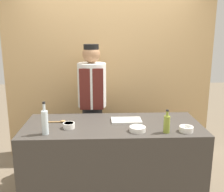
% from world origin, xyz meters
% --- Properties ---
extents(cabinet_wall, '(3.04, 0.18, 2.40)m').
position_xyz_m(cabinet_wall, '(0.00, 1.18, 1.20)').
color(cabinet_wall, tan).
rests_on(cabinet_wall, ground_plane).
extents(counter, '(1.94, 0.81, 0.89)m').
position_xyz_m(counter, '(0.00, 0.00, 0.45)').
color(counter, '#3D3833').
rests_on(counter, ground_plane).
extents(sauce_bowl_yellow, '(0.16, 0.16, 0.05)m').
position_xyz_m(sauce_bowl_yellow, '(0.24, -0.22, 0.92)').
color(sauce_bowl_yellow, white).
rests_on(sauce_bowl_yellow, counter).
extents(sauce_bowl_red, '(0.12, 0.12, 0.06)m').
position_xyz_m(sauce_bowl_red, '(-0.47, -0.10, 0.92)').
color(sauce_bowl_red, white).
rests_on(sauce_bowl_red, counter).
extents(sauce_bowl_green, '(0.14, 0.14, 0.06)m').
position_xyz_m(sauce_bowl_green, '(0.74, -0.26, 0.92)').
color(sauce_bowl_green, white).
rests_on(sauce_bowl_green, counter).
extents(cutting_board, '(0.34, 0.20, 0.02)m').
position_xyz_m(cutting_board, '(0.16, 0.09, 0.90)').
color(cutting_board, white).
rests_on(cutting_board, counter).
extents(bottle_clear, '(0.07, 0.07, 0.33)m').
position_xyz_m(bottle_clear, '(-0.68, -0.26, 1.02)').
color(bottle_clear, silver).
rests_on(bottle_clear, counter).
extents(bottle_oil, '(0.06, 0.06, 0.24)m').
position_xyz_m(bottle_oil, '(0.53, -0.27, 0.99)').
color(bottle_oil, olive).
rests_on(bottle_oil, counter).
extents(wooden_spoon, '(0.26, 0.05, 0.03)m').
position_xyz_m(wooden_spoon, '(-0.62, 0.08, 0.90)').
color(wooden_spoon, '#B2844C').
rests_on(wooden_spoon, counter).
extents(chef_center, '(0.38, 0.38, 1.73)m').
position_xyz_m(chef_center, '(-0.24, 0.67, 0.94)').
color(chef_center, '#28282D').
rests_on(chef_center, ground_plane).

